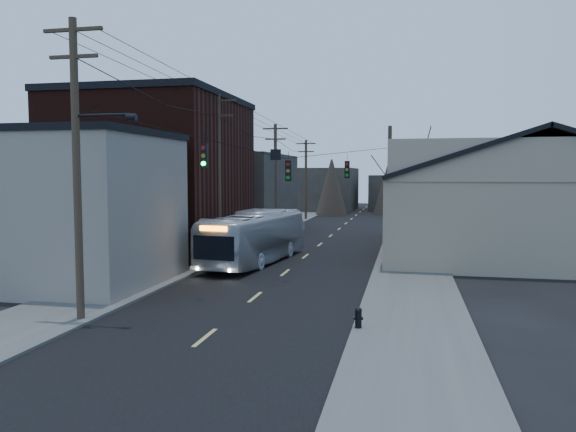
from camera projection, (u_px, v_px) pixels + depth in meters
name	position (u px, v px, depth m)	size (l,w,h in m)	color
ground	(180.00, 358.00, 15.85)	(160.00, 160.00, 0.00)	black
road_surface	(327.00, 238.00, 45.12)	(9.00, 110.00, 0.02)	black
sidewalk_left	(250.00, 236.00, 46.46)	(4.00, 110.00, 0.12)	#474744
sidewalk_right	(410.00, 240.00, 43.77)	(4.00, 110.00, 0.12)	#474744
building_clapboard	(75.00, 210.00, 26.23)	(8.00, 8.00, 7.00)	slate
building_brick	(157.00, 177.00, 37.06)	(10.00, 12.00, 10.00)	black
building_left_far	(236.00, 192.00, 52.67)	(9.00, 14.00, 7.00)	#302C27
warehouse	(511.00, 212.00, 37.34)	(16.16, 20.60, 7.73)	gray
building_far_left	(320.00, 189.00, 80.27)	(10.00, 12.00, 6.00)	#302C27
building_far_right	(412.00, 192.00, 82.50)	(12.00, 14.00, 5.00)	#302C27
bare_tree	(412.00, 201.00, 33.75)	(0.40, 0.40, 7.20)	black
utility_lines	(273.00, 177.00, 39.67)	(11.24, 45.28, 10.50)	#382B1E
bus	(255.00, 237.00, 32.62)	(2.55, 10.92, 3.04)	#AAAFB6
parked_car	(290.00, 227.00, 46.32)	(1.65, 4.73, 1.56)	#B2B6BB
fire_hydrant	(358.00, 317.00, 18.55)	(0.33, 0.24, 0.69)	black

